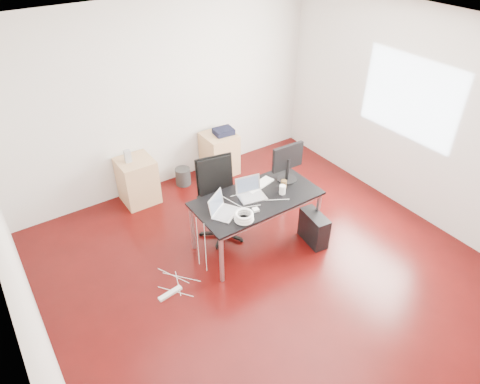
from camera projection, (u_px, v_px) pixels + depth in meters
room_shell at (272, 173)px, 4.55m from camera, size 5.00×5.00×5.00m
desk at (257, 201)px, 5.37m from camera, size 1.60×0.80×0.73m
office_chair at (219, 195)px, 5.59m from camera, size 0.56×0.58×1.08m
filing_cabinet_left at (138, 181)px, 6.33m from camera, size 0.50×0.50×0.70m
filing_cabinet_right at (219, 154)px, 6.99m from camera, size 0.50×0.50×0.70m
pc_tower at (314, 228)px, 5.64m from camera, size 0.26×0.47×0.44m
wastebasket at (183, 176)px, 6.81m from camera, size 0.26×0.26×0.28m
power_strip at (170, 293)px, 4.99m from camera, size 0.31×0.10×0.04m
laptop_left at (222, 209)px, 5.05m from camera, size 0.41×0.39×0.23m
laptop_right at (251, 192)px, 5.33m from camera, size 0.37×0.31×0.23m
monitor at (287, 161)px, 5.51m from camera, size 0.45×0.26×0.51m
keyboard at (259, 185)px, 5.54m from camera, size 0.46×0.24×0.02m
cup_white at (282, 190)px, 5.37m from camera, size 0.08×0.08×0.12m
cup_brown at (284, 184)px, 5.50m from camera, size 0.09×0.09×0.10m
cable_coil at (244, 217)px, 4.94m from camera, size 0.24×0.24×0.11m
power_adapter at (256, 210)px, 5.11m from camera, size 0.08×0.08×0.03m
speaker at (128, 156)px, 6.05m from camera, size 0.10×0.09×0.18m
navy_garment at (224, 131)px, 6.77m from camera, size 0.32×0.27×0.09m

